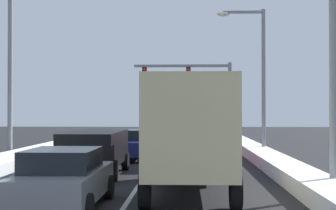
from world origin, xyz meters
name	(u,v)px	position (x,y,z in m)	size (l,w,h in m)	color
ground_plane	(146,174)	(0.00, 13.08, 0.00)	(120.00, 120.00, 0.00)	black
lane_stripe_between_right_lane_and_center_lane	(152,165)	(0.00, 16.35, 0.00)	(0.14, 35.97, 0.01)	silver
snow_bank_right_shoulder	(270,160)	(5.30, 16.35, 0.26)	(1.28, 35.97, 0.53)	white
snow_bank_left_shoulder	(36,157)	(-5.30, 16.35, 0.36)	(1.78, 35.97, 0.72)	white
box_truck_right_lane_nearest	(190,130)	(1.68, 8.44, 1.90)	(2.53, 7.20, 3.36)	#38383D
suv_maroon_right_lane_second	(192,142)	(1.83, 16.77, 1.02)	(2.16, 4.90, 1.67)	maroon
suv_red_right_lane_third	(188,135)	(1.66, 23.70, 1.02)	(2.16, 4.90, 1.67)	maroon
sedan_gray_center_lane_nearest	(64,179)	(-1.47, 5.95, 0.76)	(2.00, 4.50, 1.51)	slate
suv_black_center_lane_second	(95,148)	(-1.92, 12.77, 1.02)	(2.16, 4.90, 1.67)	black
sedan_navy_center_lane_third	(125,144)	(-1.52, 19.07, 0.76)	(2.00, 4.50, 1.51)	navy
traffic_light_gantry	(200,85)	(2.57, 32.69, 4.50)	(7.54, 0.47, 6.20)	slate
street_lamp_right_near	(320,25)	(5.44, 8.17, 4.94)	(2.66, 0.36, 8.26)	gray
street_lamp_right_mid	(257,68)	(5.40, 21.25, 4.81)	(2.66, 0.36, 8.01)	gray
street_lamp_left_mid	(18,60)	(-6.03, 16.10, 4.76)	(2.66, 0.36, 7.93)	gray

